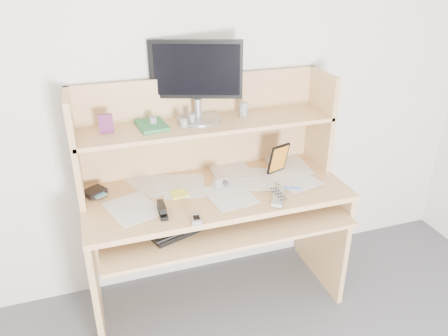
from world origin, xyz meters
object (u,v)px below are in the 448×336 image
object	(u,v)px
desk	(212,192)
keyboard	(194,219)
game_case	(278,159)
tv_remote	(278,196)
monitor	(197,78)

from	to	relation	value
desk	keyboard	world-z (taller)	desk
game_case	keyboard	bearing A→B (deg)	-179.04
game_case	desk	bearing A→B (deg)	160.83
desk	tv_remote	world-z (taller)	desk
desk	keyboard	xyz separation A→B (m)	(-0.15, -0.20, -0.03)
keyboard	game_case	world-z (taller)	game_case
desk	game_case	size ratio (longest dim) A/B	7.93
keyboard	tv_remote	world-z (taller)	tv_remote
tv_remote	desk	bearing A→B (deg)	165.39
keyboard	game_case	xyz separation A→B (m)	(0.55, 0.20, 0.18)
tv_remote	monitor	xyz separation A→B (m)	(-0.31, 0.41, 0.54)
keyboard	tv_remote	xyz separation A→B (m)	(0.43, -0.07, 0.10)
tv_remote	monitor	distance (m)	0.75
tv_remote	game_case	bearing A→B (deg)	95.78
game_case	monitor	bearing A→B (deg)	142.52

